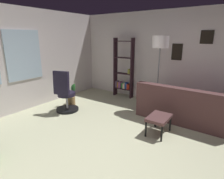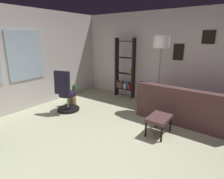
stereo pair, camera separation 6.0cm
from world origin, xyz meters
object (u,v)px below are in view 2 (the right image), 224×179
(couch, at_px, (192,107))
(floor_lamp, at_px, (161,47))
(bookshelf, at_px, (125,72))
(potted_plant, at_px, (71,97))
(footstool, at_px, (159,119))
(office_chair, at_px, (66,96))

(couch, bearing_deg, floor_lamp, 83.22)
(bookshelf, bearing_deg, couch, -104.09)
(couch, height_order, potted_plant, couch)
(couch, xyz_separation_m, footstool, (-1.11, 0.34, 0.03))
(couch, distance_m, office_chair, 3.01)
(footstool, height_order, floor_lamp, floor_lamp)
(footstool, height_order, bookshelf, bookshelf)
(office_chair, height_order, floor_lamp, floor_lamp)
(footstool, bearing_deg, bookshelf, 47.63)
(bookshelf, distance_m, floor_lamp, 1.58)
(bookshelf, xyz_separation_m, potted_plant, (-1.56, 0.74, -0.53))
(footstool, relative_size, potted_plant, 0.81)
(office_chair, relative_size, potted_plant, 1.60)
(footstool, distance_m, bookshelf, 2.50)
(footstool, height_order, office_chair, office_chair)
(footstool, distance_m, floor_lamp, 1.85)
(couch, height_order, footstool, couch)
(footstool, distance_m, office_chair, 2.36)
(couch, xyz_separation_m, bookshelf, (0.54, 2.16, 0.50))
(office_chair, distance_m, floor_lamp, 2.62)
(office_chair, bearing_deg, bookshelf, -15.55)
(floor_lamp, bearing_deg, couch, -96.78)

